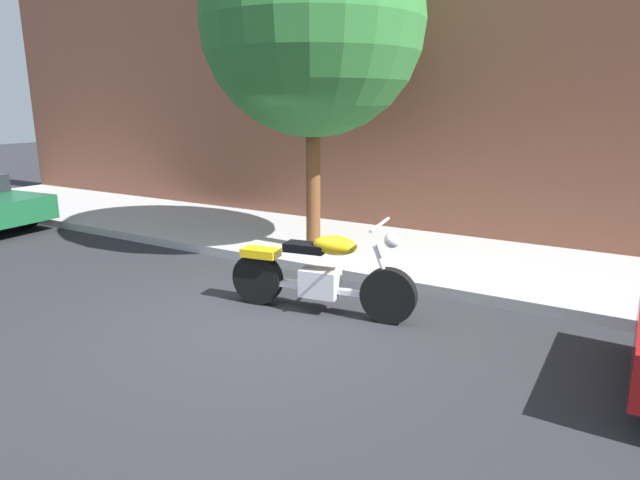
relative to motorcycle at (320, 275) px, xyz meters
name	(u,v)px	position (x,y,z in m)	size (l,w,h in m)	color
ground_plane	(266,322)	(-0.37, -0.57, -0.45)	(60.00, 60.00, 0.00)	#28282D
sidewalk	(384,251)	(-0.37, 2.62, -0.38)	(22.51, 2.85, 0.14)	#ABABAB
building_facade	(431,10)	(-0.37, 4.29, 3.45)	(22.51, 0.50, 7.80)	brown
motorcycle	(320,275)	(0.00, 0.00, 0.00)	(2.25, 0.72, 1.13)	black
street_tree	(313,24)	(-1.34, 2.05, 3.05)	(3.29, 3.29, 5.15)	brown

